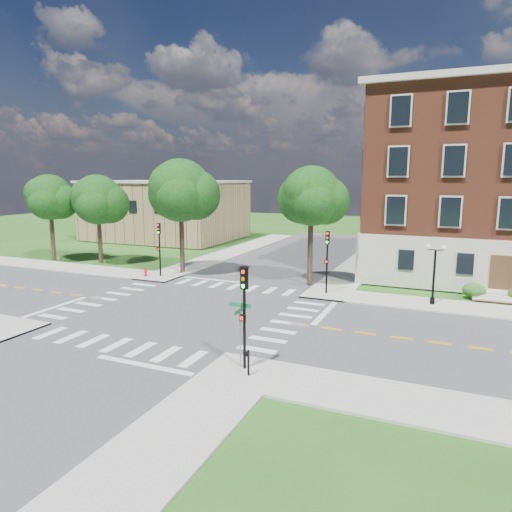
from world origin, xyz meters
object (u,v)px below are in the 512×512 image
at_px(twin_lamp_west, 434,271).
at_px(traffic_signal_se, 244,305).
at_px(street_sign_pole, 240,322).
at_px(push_button_post, 248,361).
at_px(fire_hydrant, 146,272).
at_px(traffic_signal_ne, 327,254).
at_px(traffic_signal_nw, 159,243).

bearing_deg(twin_lamp_west, traffic_signal_se, -116.45).
relative_size(traffic_signal_se, street_sign_pole, 1.55).
distance_m(street_sign_pole, push_button_post, 1.84).
bearing_deg(twin_lamp_west, fire_hydrant, -178.96).
bearing_deg(traffic_signal_ne, push_button_post, -87.93).
height_order(twin_lamp_west, fire_hydrant, twin_lamp_west).
bearing_deg(fire_hydrant, traffic_signal_nw, 19.14).
bearing_deg(traffic_signal_nw, fire_hydrant, -160.86).
relative_size(traffic_signal_ne, push_button_post, 4.00).
distance_m(traffic_signal_ne, traffic_signal_nw, 15.24).
relative_size(traffic_signal_se, push_button_post, 4.00).
bearing_deg(street_sign_pole, traffic_signal_ne, 89.38).
relative_size(street_sign_pole, push_button_post, 2.58).
xyz_separation_m(twin_lamp_west, street_sign_pole, (-7.80, -15.07, -0.21)).
bearing_deg(traffic_signal_ne, traffic_signal_se, -89.67).
bearing_deg(traffic_signal_ne, traffic_signal_nw, -179.92).
distance_m(traffic_signal_nw, push_button_post, 22.50).
height_order(traffic_signal_se, traffic_signal_ne, same).
bearing_deg(push_button_post, traffic_signal_ne, 92.07).
distance_m(traffic_signal_nw, twin_lamp_west, 22.89).
distance_m(twin_lamp_west, push_button_post, 17.41).
bearing_deg(fire_hydrant, twin_lamp_west, 1.04).
xyz_separation_m(traffic_signal_se, traffic_signal_nw, (-15.33, 15.18, 0.00)).
height_order(traffic_signal_se, street_sign_pole, traffic_signal_se).
distance_m(traffic_signal_se, street_sign_pole, 0.92).
xyz_separation_m(traffic_signal_nw, twin_lamp_west, (22.88, -0.01, -0.66)).
relative_size(twin_lamp_west, fire_hydrant, 5.64).
distance_m(traffic_signal_se, twin_lamp_west, 16.96).
bearing_deg(traffic_signal_nw, street_sign_pole, -45.00).
distance_m(traffic_signal_se, fire_hydrant, 22.37).
bearing_deg(traffic_signal_nw, traffic_signal_ne, 0.08).
xyz_separation_m(twin_lamp_west, push_button_post, (-7.06, -15.82, -1.73)).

